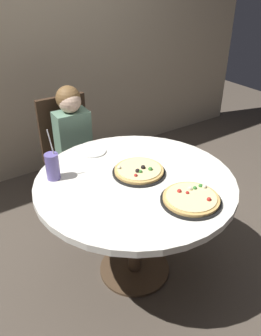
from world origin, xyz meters
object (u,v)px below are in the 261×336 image
object	(u,v)px
diner_child	(79,163)
pizza_cheese	(191,199)
chair_wooden	(69,149)
pizza_veggie	(139,171)
soda_cup	(53,166)
plate_small	(93,151)
dining_table	(135,193)

from	to	relation	value
diner_child	pizza_cheese	size ratio (longest dim) A/B	3.32
chair_wooden	pizza_veggie	world-z (taller)	chair_wooden
diner_child	soda_cup	bearing A→B (deg)	-127.45
pizza_veggie	plate_small	world-z (taller)	pizza_veggie
diner_child	plate_small	size ratio (longest dim) A/B	6.01
diner_child	soda_cup	distance (m)	0.73
dining_table	diner_child	bearing A→B (deg)	90.24
diner_child	plate_small	bearing A→B (deg)	-97.34
pizza_veggie	pizza_cheese	xyz separation A→B (m)	(0.07, -0.39, -0.00)
pizza_veggie	plate_small	bearing A→B (deg)	104.45
dining_table	pizza_veggie	xyz separation A→B (m)	(0.05, 0.04, 0.12)
chair_wooden	soda_cup	xyz separation A→B (m)	(-0.40, -0.69, 0.30)
chair_wooden	pizza_cheese	xyz separation A→B (m)	(0.12, -1.31, 0.24)
plate_small	pizza_veggie	bearing A→B (deg)	-75.55
diner_child	pizza_veggie	world-z (taller)	diner_child
pizza_cheese	diner_child	bearing A→B (deg)	96.25
pizza_veggie	plate_small	xyz separation A→B (m)	(-0.10, 0.40, -0.01)
diner_child	soda_cup	xyz separation A→B (m)	(-0.39, -0.51, 0.35)
chair_wooden	dining_table	bearing A→B (deg)	-90.23
dining_table	pizza_veggie	size ratio (longest dim) A/B	3.67
pizza_cheese	soda_cup	xyz separation A→B (m)	(-0.51, 0.62, 0.06)
pizza_veggie	soda_cup	world-z (taller)	soda_cup
dining_table	plate_small	xyz separation A→B (m)	(-0.05, 0.44, 0.11)
dining_table	soda_cup	size ratio (longest dim) A/B	3.84
chair_wooden	diner_child	size ratio (longest dim) A/B	0.88
chair_wooden	plate_small	bearing A→B (deg)	-95.59
chair_wooden	plate_small	distance (m)	0.58
diner_child	plate_small	world-z (taller)	diner_child
pizza_cheese	soda_cup	distance (m)	0.81
pizza_veggie	soda_cup	bearing A→B (deg)	152.41
chair_wooden	plate_small	xyz separation A→B (m)	(-0.05, -0.53, 0.22)
soda_cup	plate_small	world-z (taller)	soda_cup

